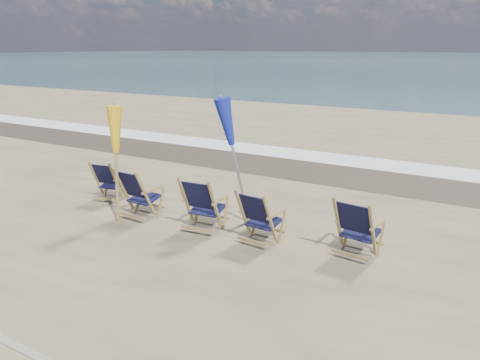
{
  "coord_description": "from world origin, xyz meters",
  "views": [
    {
      "loc": [
        4.1,
        -4.84,
        3.25
      ],
      "look_at": [
        0.0,
        2.2,
        0.9
      ],
      "focal_mm": 35.0,
      "sensor_mm": 36.0,
      "label": 1
    }
  ],
  "objects_px": {
    "beach_chair_1": "(145,196)",
    "beach_chair_4": "(372,232)",
    "beach_chair_0": "(116,182)",
    "umbrella_blue": "(237,127)",
    "beach_chair_3": "(270,221)",
    "beach_chair_2": "(215,207)",
    "umbrella_yellow": "(114,136)"
  },
  "relations": [
    {
      "from": "beach_chair_3",
      "to": "umbrella_yellow",
      "type": "bearing_deg",
      "value": 11.06
    },
    {
      "from": "beach_chair_4",
      "to": "umbrella_blue",
      "type": "distance_m",
      "value": 2.99
    },
    {
      "from": "beach_chair_4",
      "to": "umbrella_blue",
      "type": "height_order",
      "value": "umbrella_blue"
    },
    {
      "from": "beach_chair_4",
      "to": "umbrella_yellow",
      "type": "bearing_deg",
      "value": 13.88
    },
    {
      "from": "beach_chair_4",
      "to": "beach_chair_1",
      "type": "bearing_deg",
      "value": 12.11
    },
    {
      "from": "beach_chair_2",
      "to": "beach_chair_3",
      "type": "distance_m",
      "value": 1.1
    },
    {
      "from": "umbrella_yellow",
      "to": "beach_chair_2",
      "type": "bearing_deg",
      "value": 9.0
    },
    {
      "from": "beach_chair_3",
      "to": "umbrella_blue",
      "type": "distance_m",
      "value": 1.86
    },
    {
      "from": "beach_chair_2",
      "to": "beach_chair_4",
      "type": "distance_m",
      "value": 2.7
    },
    {
      "from": "beach_chair_0",
      "to": "beach_chair_3",
      "type": "distance_m",
      "value": 3.92
    },
    {
      "from": "beach_chair_2",
      "to": "umbrella_blue",
      "type": "height_order",
      "value": "umbrella_blue"
    },
    {
      "from": "umbrella_blue",
      "to": "umbrella_yellow",
      "type": "bearing_deg",
      "value": -153.76
    },
    {
      "from": "beach_chair_4",
      "to": "umbrella_yellow",
      "type": "height_order",
      "value": "umbrella_yellow"
    },
    {
      "from": "beach_chair_0",
      "to": "beach_chair_1",
      "type": "relative_size",
      "value": 0.87
    },
    {
      "from": "umbrella_yellow",
      "to": "umbrella_blue",
      "type": "height_order",
      "value": "umbrella_blue"
    },
    {
      "from": "umbrella_yellow",
      "to": "beach_chair_1",
      "type": "bearing_deg",
      "value": 21.23
    },
    {
      "from": "beach_chair_1",
      "to": "beach_chair_3",
      "type": "height_order",
      "value": "beach_chair_1"
    },
    {
      "from": "beach_chair_2",
      "to": "umbrella_blue",
      "type": "relative_size",
      "value": 0.44
    },
    {
      "from": "beach_chair_3",
      "to": "umbrella_blue",
      "type": "xyz_separation_m",
      "value": [
        -1.05,
        0.72,
        1.36
      ]
    },
    {
      "from": "beach_chair_0",
      "to": "beach_chair_1",
      "type": "distance_m",
      "value": 1.43
    },
    {
      "from": "beach_chair_3",
      "to": "umbrella_yellow",
      "type": "relative_size",
      "value": 0.45
    },
    {
      "from": "beach_chair_3",
      "to": "beach_chair_4",
      "type": "relative_size",
      "value": 0.96
    },
    {
      "from": "beach_chair_2",
      "to": "beach_chair_4",
      "type": "height_order",
      "value": "beach_chair_2"
    },
    {
      "from": "beach_chair_2",
      "to": "umbrella_yellow",
      "type": "relative_size",
      "value": 0.48
    },
    {
      "from": "beach_chair_0",
      "to": "umbrella_blue",
      "type": "xyz_separation_m",
      "value": [
        2.85,
        0.24,
        1.4
      ]
    },
    {
      "from": "beach_chair_3",
      "to": "umbrella_blue",
      "type": "relative_size",
      "value": 0.41
    },
    {
      "from": "beach_chair_1",
      "to": "beach_chair_0",
      "type": "bearing_deg",
      "value": -20.35
    },
    {
      "from": "beach_chair_1",
      "to": "umbrella_blue",
      "type": "relative_size",
      "value": 0.44
    },
    {
      "from": "beach_chair_0",
      "to": "beach_chair_3",
      "type": "xyz_separation_m",
      "value": [
        3.89,
        -0.48,
        0.03
      ]
    },
    {
      "from": "beach_chair_1",
      "to": "beach_chair_4",
      "type": "height_order",
      "value": "beach_chair_1"
    },
    {
      "from": "beach_chair_2",
      "to": "beach_chair_0",
      "type": "bearing_deg",
      "value": -14.36
    },
    {
      "from": "beach_chair_1",
      "to": "beach_chair_2",
      "type": "relative_size",
      "value": 0.99
    }
  ]
}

